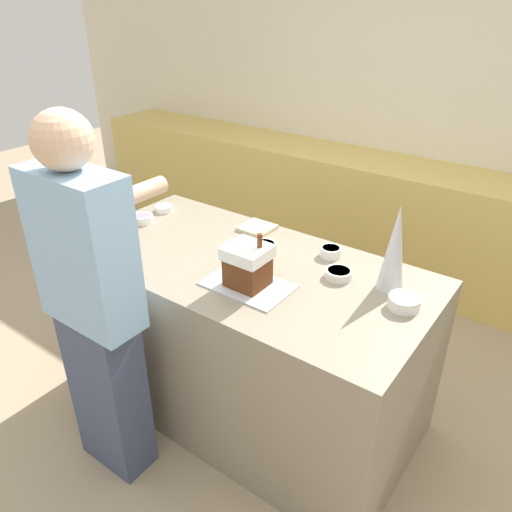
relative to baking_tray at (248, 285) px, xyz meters
The scene contains 17 objects.
ground_plane 0.96m from the baking_tray, 131.77° to the left, with size 12.00×12.00×0.00m, color tan.
wall_back 2.45m from the baking_tray, 93.50° to the left, with size 8.00×0.05×2.60m.
back_cabinet_block 2.15m from the baking_tray, 94.04° to the left, with size 6.00×0.60×0.94m.
kitchen_island 0.52m from the baking_tray, 131.77° to the left, with size 1.87×0.92×0.93m.
baking_tray is the anchor object (origin of this frame).
gingerbread_house 0.11m from the baking_tray, 30.98° to the left, with size 0.19×0.18×0.26m.
decorative_tree 0.68m from the baking_tray, 34.56° to the left, with size 0.12×0.12×0.41m.
candy_bowl_far_right 0.93m from the baking_tray, 167.52° to the left, with size 0.11×0.11×0.05m.
candy_bowl_far_left 0.69m from the baking_tray, 21.23° to the left, with size 0.14×0.14×0.05m.
candy_bowl_center_rear 0.34m from the baking_tray, 138.51° to the left, with size 0.10×0.10×0.05m.
candy_bowl_beside_tree 0.51m from the baking_tray, 70.52° to the left, with size 0.11×0.11×0.05m.
candy_bowl_behind_tray 0.35m from the baking_tray, 112.72° to the left, with size 0.13×0.13×0.05m.
candy_bowl_front_corner 1.01m from the baking_tray, 157.41° to the left, with size 0.10×0.10×0.04m.
candy_bowl_near_tray_left 0.43m from the baking_tray, 45.72° to the left, with size 0.13×0.13×0.04m.
cookbook 0.61m from the baking_tray, 121.94° to the left, with size 0.18×0.18×0.02m.
mug 0.98m from the baking_tray, behind, with size 0.07×0.07×0.08m.
person 0.68m from the baking_tray, 131.17° to the right, with size 0.46×0.58×1.77m.
Camera 1 is at (1.33, -1.72, 2.14)m, focal length 35.00 mm.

